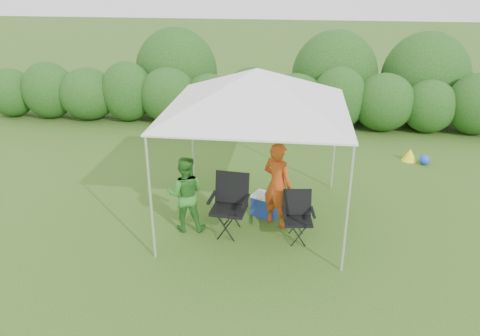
# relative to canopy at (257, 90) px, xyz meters

# --- Properties ---
(ground) EXTENTS (70.00, 70.00, 0.00)m
(ground) POSITION_rel_canopy_xyz_m (0.00, -0.50, -2.46)
(ground) COLOR #3C601E
(hedge) EXTENTS (17.79, 1.53, 1.80)m
(hedge) POSITION_rel_canopy_xyz_m (0.11, 5.50, -1.63)
(hedge) COLOR #245119
(hedge) RESTS_ON ground
(canopy) EXTENTS (3.10, 3.10, 2.83)m
(canopy) POSITION_rel_canopy_xyz_m (0.00, 0.00, 0.00)
(canopy) COLOR silver
(canopy) RESTS_ON ground
(chair_right) EXTENTS (0.58, 0.54, 0.86)m
(chair_right) POSITION_rel_canopy_xyz_m (0.79, -0.61, -1.97)
(chair_right) COLOR black
(chair_right) RESTS_ON ground
(chair_left) EXTENTS (0.71, 0.65, 1.07)m
(chair_left) POSITION_rel_canopy_xyz_m (-0.40, -0.51, -1.86)
(chair_left) COLOR black
(chair_left) RESTS_ON ground
(man) EXTENTS (0.70, 0.64, 1.60)m
(man) POSITION_rel_canopy_xyz_m (0.41, -0.19, -1.66)
(man) COLOR #C24416
(man) RESTS_ON ground
(woman) EXTENTS (0.73, 0.60, 1.39)m
(woman) POSITION_rel_canopy_xyz_m (-1.19, -0.55, -1.77)
(woman) COLOR #327C28
(woman) RESTS_ON ground
(cooler) EXTENTS (0.61, 0.53, 0.42)m
(cooler) POSITION_rel_canopy_xyz_m (0.19, 0.12, -2.25)
(cooler) COLOR #21389A
(cooler) RESTS_ON ground
(bottle) EXTENTS (0.06, 0.06, 0.21)m
(bottle) POSITION_rel_canopy_xyz_m (0.25, 0.08, -1.93)
(bottle) COLOR #592D0C
(bottle) RESTS_ON cooler
(lawn_toy) EXTENTS (0.61, 0.50, 0.30)m
(lawn_toy) POSITION_rel_canopy_xyz_m (3.55, 3.19, -2.32)
(lawn_toy) COLOR yellow
(lawn_toy) RESTS_ON ground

